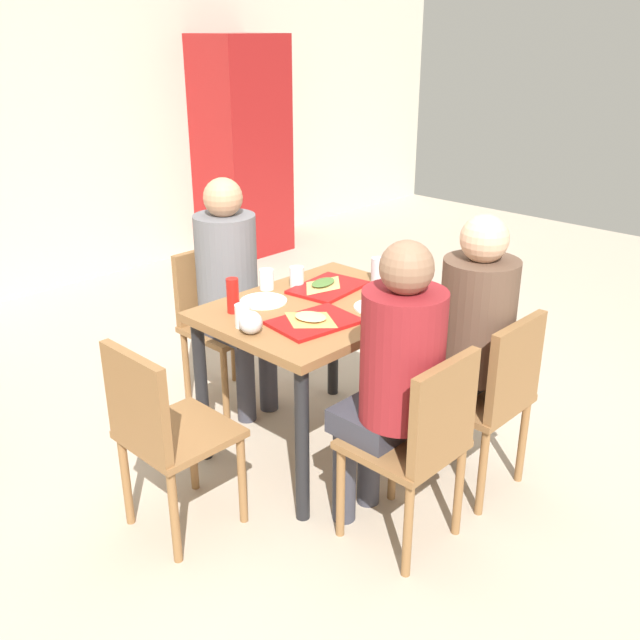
% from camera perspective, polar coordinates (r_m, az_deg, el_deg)
% --- Properties ---
extents(ground_plane, '(10.00, 10.00, 0.02)m').
position_cam_1_polar(ground_plane, '(3.64, -0.00, -10.18)').
color(ground_plane, '#B7A893').
extents(main_table, '(1.03, 0.79, 0.76)m').
position_cam_1_polar(main_table, '(3.33, -0.00, -0.57)').
color(main_table, olive).
rests_on(main_table, ground_plane).
extents(chair_near_left, '(0.40, 0.40, 0.85)m').
position_cam_1_polar(chair_near_left, '(2.78, 8.06, -9.38)').
color(chair_near_left, olive).
rests_on(chair_near_left, ground_plane).
extents(chair_near_right, '(0.40, 0.40, 0.85)m').
position_cam_1_polar(chair_near_right, '(3.16, 13.63, -5.62)').
color(chair_near_right, olive).
rests_on(chair_near_right, ground_plane).
extents(chair_far_side, '(0.40, 0.40, 0.85)m').
position_cam_1_polar(chair_far_side, '(3.92, -8.25, 0.46)').
color(chair_far_side, olive).
rests_on(chair_far_side, ground_plane).
extents(chair_left_end, '(0.40, 0.40, 0.85)m').
position_cam_1_polar(chair_left_end, '(2.88, -12.61, -8.45)').
color(chair_left_end, olive).
rests_on(chair_left_end, ground_plane).
extents(person_in_red, '(0.32, 0.42, 1.26)m').
position_cam_1_polar(person_in_red, '(2.73, 5.96, -3.95)').
color(person_in_red, '#383842').
rests_on(person_in_red, ground_plane).
extents(person_in_brown_jacket, '(0.32, 0.42, 1.26)m').
position_cam_1_polar(person_in_brown_jacket, '(3.12, 11.84, -0.83)').
color(person_in_brown_jacket, '#383842').
rests_on(person_in_brown_jacket, ground_plane).
extents(person_far_side, '(0.32, 0.42, 1.26)m').
position_cam_1_polar(person_far_side, '(3.73, -7.12, 3.40)').
color(person_far_side, '#383842').
rests_on(person_far_side, ground_plane).
extents(tray_red_near, '(0.39, 0.31, 0.02)m').
position_cam_1_polar(tray_red_near, '(3.07, -0.47, -0.17)').
color(tray_red_near, '#B21414').
rests_on(tray_red_near, main_table).
extents(tray_red_far, '(0.39, 0.30, 0.02)m').
position_cam_1_polar(tray_red_far, '(3.48, 0.65, 2.62)').
color(tray_red_far, '#B21414').
rests_on(tray_red_far, main_table).
extents(paper_plate_center, '(0.22, 0.22, 0.01)m').
position_cam_1_polar(paper_plate_center, '(3.33, -4.56, 1.53)').
color(paper_plate_center, white).
rests_on(paper_plate_center, main_table).
extents(paper_plate_near_edge, '(0.22, 0.22, 0.01)m').
position_cam_1_polar(paper_plate_near_edge, '(3.26, 4.66, 1.04)').
color(paper_plate_near_edge, white).
rests_on(paper_plate_near_edge, main_table).
extents(pizza_slice_a, '(0.19, 0.23, 0.02)m').
position_cam_1_polar(pizza_slice_a, '(3.07, -0.76, 0.16)').
color(pizza_slice_a, tan).
rests_on(pizza_slice_a, tray_red_near).
extents(pizza_slice_b, '(0.26, 0.19, 0.02)m').
position_cam_1_polar(pizza_slice_b, '(3.48, 0.25, 2.94)').
color(pizza_slice_b, '#DBAD60').
rests_on(pizza_slice_b, tray_red_far).
extents(plastic_cup_a, '(0.07, 0.07, 0.10)m').
position_cam_1_polar(plastic_cup_a, '(3.48, -4.31, 3.27)').
color(plastic_cup_a, white).
rests_on(plastic_cup_a, main_table).
extents(plastic_cup_b, '(0.07, 0.07, 0.10)m').
position_cam_1_polar(plastic_cup_b, '(3.08, 4.86, 0.65)').
color(plastic_cup_b, white).
rests_on(plastic_cup_b, main_table).
extents(plastic_cup_c, '(0.07, 0.07, 0.10)m').
position_cam_1_polar(plastic_cup_c, '(3.04, -6.20, 0.34)').
color(plastic_cup_c, white).
rests_on(plastic_cup_c, main_table).
extents(plastic_cup_d, '(0.07, 0.07, 0.10)m').
position_cam_1_polar(plastic_cup_d, '(3.51, -1.87, 3.49)').
color(plastic_cup_d, white).
rests_on(plastic_cup_d, main_table).
extents(soda_can, '(0.07, 0.07, 0.12)m').
position_cam_1_polar(soda_can, '(3.59, 4.64, 4.05)').
color(soda_can, '#B7BCC6').
rests_on(soda_can, main_table).
extents(condiment_bottle, '(0.06, 0.06, 0.16)m').
position_cam_1_polar(condiment_bottle, '(3.19, -7.01, 1.96)').
color(condiment_bottle, red).
rests_on(condiment_bottle, main_table).
extents(foil_bundle, '(0.10, 0.10, 0.10)m').
position_cam_1_polar(foil_bundle, '(2.97, -5.59, -0.19)').
color(foil_bundle, silver).
rests_on(foil_bundle, main_table).
extents(drink_fridge, '(0.70, 0.60, 1.90)m').
position_cam_1_polar(drink_fridge, '(6.57, -6.29, 13.58)').
color(drink_fridge, maroon).
rests_on(drink_fridge, ground_plane).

